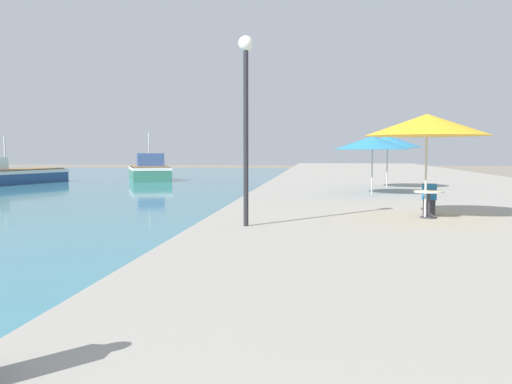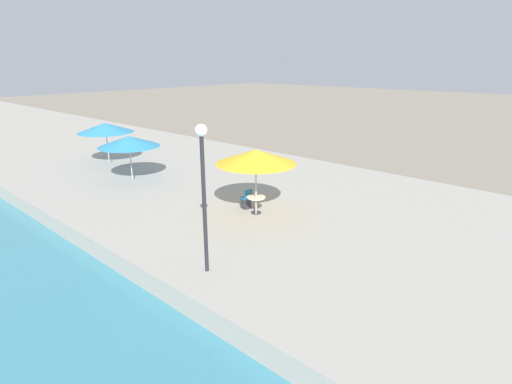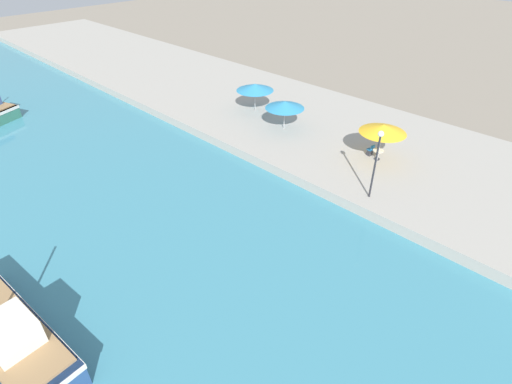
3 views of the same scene
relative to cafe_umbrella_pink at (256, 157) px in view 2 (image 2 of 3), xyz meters
name	(u,v)px [view 2 (image 2 of 3)]	position (x,y,z in m)	size (l,w,h in m)	color
quay_promenade	(73,147)	(2.08, 21.82, -2.90)	(16.00, 90.00, 0.76)	#A39E93
cafe_umbrella_pink	(256,157)	(0.00, 0.00, 0.00)	(3.32, 3.32, 2.81)	#B7B7B7
cafe_umbrella_white	(129,141)	(-0.68, 8.50, -0.36)	(3.24, 3.24, 2.44)	#B7B7B7
cafe_umbrella_striped	(105,128)	(0.45, 13.02, -0.24)	(3.39, 3.39, 2.57)	#B7B7B7
cafe_table	(256,201)	(0.11, 0.09, -1.98)	(0.80, 0.80, 0.74)	#333338
cafe_chair_left	(246,201)	(0.25, 0.80, -2.19)	(0.48, 0.50, 0.91)	#2D2D33
lamppost	(203,175)	(-4.61, -2.08, 0.58)	(0.36, 0.36, 4.56)	#232328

